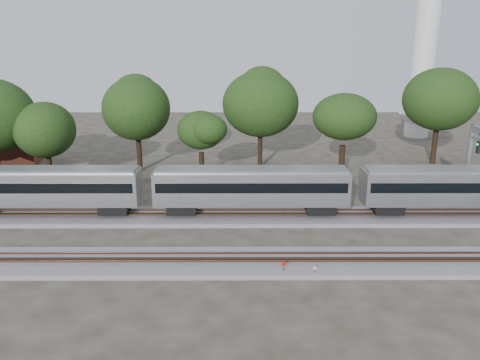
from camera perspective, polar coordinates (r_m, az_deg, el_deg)
The scene contains 13 objects.
ground at distance 40.75m, azimuth -4.22°, elevation -7.75°, with size 160.00×160.00×0.00m, color #383328.
track_far at distance 46.20m, azimuth -3.72°, elevation -4.48°, with size 160.00×5.00×0.73m.
track_near at distance 37.05m, azimuth -4.65°, elevation -9.98°, with size 160.00×5.00×0.73m.
train at distance 46.50m, azimuth 14.02°, elevation -0.68°, with size 116.85×3.34×4.93m.
switch_stand_red at distance 35.34m, azimuth 5.33°, elevation -10.46°, with size 0.35×0.12×1.11m.
switch_stand_white at distance 35.36m, azimuth 9.10°, elevation -10.83°, with size 0.29×0.09×0.90m.
switch_lever at distance 35.87m, azimuth 6.63°, elevation -11.08°, with size 0.50×0.30×0.30m, color #512D19.
tree_2 at distance 59.99m, azimuth -22.67°, elevation 5.64°, with size 6.90×6.90×9.73m.
tree_3 at distance 63.07m, azimuth -12.50°, elevation 8.47°, with size 8.54×8.54×12.04m.
tree_4 at distance 58.78m, azimuth -4.80°, elevation 6.05°, with size 6.29×6.29×8.87m.
tree_5 at distance 63.49m, azimuth 2.52°, elevation 9.21°, with size 8.90×8.90×12.54m.
tree_6 at distance 59.73m, azimuth 12.62°, elevation 7.53°, with size 8.00×8.00×11.28m.
tree_7 at distance 71.29m, azimuth 23.18°, elevation 9.02°, with size 9.29×9.29×13.10m.
Camera 1 is at (2.87, -37.10, 16.60)m, focal length 35.00 mm.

